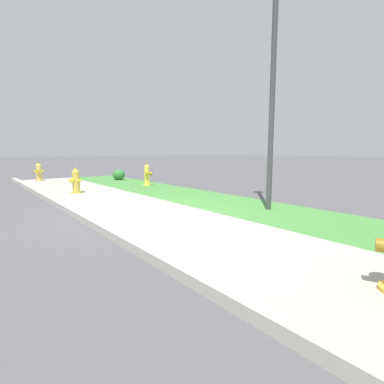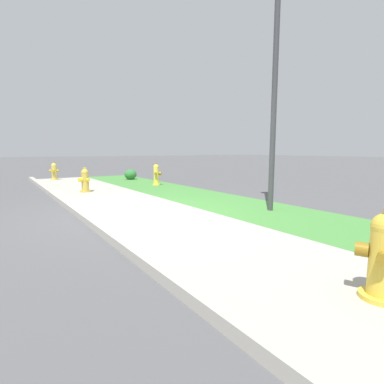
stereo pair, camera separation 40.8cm
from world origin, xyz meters
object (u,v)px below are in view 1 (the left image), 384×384
fire_hydrant_by_grass_verge (147,175)px  street_lamp (274,35)px  fire_hydrant_mid_block (76,181)px  shrub_bush_mid_verge (119,175)px  fire_hydrant_across_street (39,172)px

fire_hydrant_by_grass_verge → street_lamp: street_lamp is taller
fire_hydrant_mid_block → street_lamp: bearing=-171.6°
fire_hydrant_by_grass_verge → shrub_bush_mid_verge: size_ratio=1.54×
fire_hydrant_mid_block → street_lamp: size_ratio=0.14×
fire_hydrant_across_street → fire_hydrant_mid_block: bearing=118.8°
street_lamp → fire_hydrant_mid_block: bearing=-153.2°
fire_hydrant_by_grass_verge → street_lamp: (5.39, -0.09, 3.10)m
fire_hydrant_mid_block → fire_hydrant_by_grass_verge: (-0.46, 2.59, 0.03)m
fire_hydrant_mid_block → fire_hydrant_by_grass_verge: size_ratio=0.93×
fire_hydrant_by_grass_verge → street_lamp: 6.22m
fire_hydrant_across_street → fire_hydrant_by_grass_verge: 4.93m
fire_hydrant_across_street → fire_hydrant_by_grass_verge: fire_hydrant_by_grass_verge is taller
fire_hydrant_across_street → fire_hydrant_by_grass_verge: size_ratio=0.95×
shrub_bush_mid_verge → fire_hydrant_by_grass_verge: bearing=-1.2°
fire_hydrant_across_street → shrub_bush_mid_verge: fire_hydrant_across_street is taller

